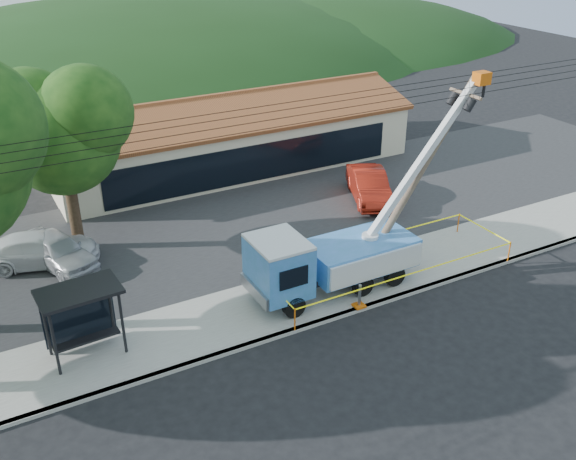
{
  "coord_description": "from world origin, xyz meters",
  "views": [
    {
      "loc": [
        -11.2,
        -15.83,
        14.95
      ],
      "look_at": [
        0.15,
        5.0,
        2.87
      ],
      "focal_mm": 40.0,
      "sensor_mm": 36.0,
      "label": 1
    }
  ],
  "objects_px": {
    "car_white": "(44,265)",
    "utility_truck": "(329,257)",
    "leaning_pole": "(422,169)",
    "car_silver": "(60,267)",
    "bus_shelter": "(80,305)",
    "car_red": "(368,201)"
  },
  "relations": [
    {
      "from": "utility_truck",
      "to": "car_silver",
      "type": "distance_m",
      "value": 12.59
    },
    {
      "from": "leaning_pole",
      "to": "car_red",
      "type": "height_order",
      "value": "leaning_pole"
    },
    {
      "from": "leaning_pole",
      "to": "car_white",
      "type": "relative_size",
      "value": 1.64
    },
    {
      "from": "leaning_pole",
      "to": "car_silver",
      "type": "bearing_deg",
      "value": 152.19
    },
    {
      "from": "leaning_pole",
      "to": "car_red",
      "type": "distance_m",
      "value": 8.68
    },
    {
      "from": "car_white",
      "to": "bus_shelter",
      "type": "bearing_deg",
      "value": -161.89
    },
    {
      "from": "leaning_pole",
      "to": "car_silver",
      "type": "relative_size",
      "value": 1.87
    },
    {
      "from": "leaning_pole",
      "to": "car_red",
      "type": "relative_size",
      "value": 1.67
    },
    {
      "from": "bus_shelter",
      "to": "leaning_pole",
      "type": "bearing_deg",
      "value": -5.23
    },
    {
      "from": "car_silver",
      "to": "car_red",
      "type": "bearing_deg",
      "value": -24.46
    },
    {
      "from": "bus_shelter",
      "to": "car_silver",
      "type": "xyz_separation_m",
      "value": [
        0.36,
        7.12,
        -2.17
      ]
    },
    {
      "from": "car_silver",
      "to": "car_white",
      "type": "relative_size",
      "value": 0.88
    },
    {
      "from": "bus_shelter",
      "to": "car_silver",
      "type": "bearing_deg",
      "value": 83.76
    },
    {
      "from": "car_white",
      "to": "leaning_pole",
      "type": "bearing_deg",
      "value": -102.31
    },
    {
      "from": "utility_truck",
      "to": "bus_shelter",
      "type": "height_order",
      "value": "utility_truck"
    },
    {
      "from": "bus_shelter",
      "to": "car_white",
      "type": "relative_size",
      "value": 0.57
    },
    {
      "from": "bus_shelter",
      "to": "car_red",
      "type": "distance_m",
      "value": 18.4
    },
    {
      "from": "leaning_pole",
      "to": "car_white",
      "type": "xyz_separation_m",
      "value": [
        -15.1,
        8.11,
        -4.75
      ]
    },
    {
      "from": "bus_shelter",
      "to": "car_red",
      "type": "bearing_deg",
      "value": 17.14
    },
    {
      "from": "utility_truck",
      "to": "car_white",
      "type": "height_order",
      "value": "utility_truck"
    },
    {
      "from": "car_white",
      "to": "utility_truck",
      "type": "bearing_deg",
      "value": -112.45
    },
    {
      "from": "utility_truck",
      "to": "car_red",
      "type": "distance_m",
      "value": 10.07
    }
  ]
}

